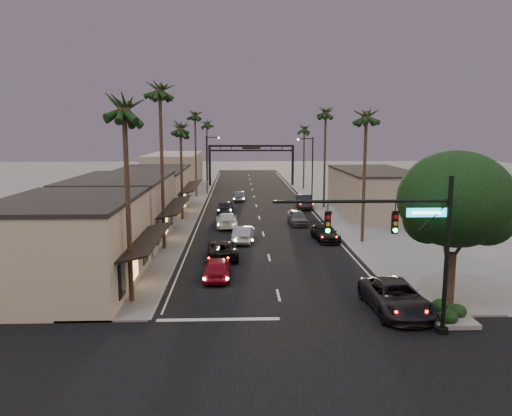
{
  "coord_description": "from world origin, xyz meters",
  "views": [
    {
      "loc": [
        -2.41,
        -18.93,
        9.92
      ],
      "look_at": [
        -0.69,
        28.26,
        2.5
      ],
      "focal_mm": 35.0,
      "sensor_mm": 36.0,
      "label": 1
    }
  ],
  "objects": [
    {
      "name": "ground",
      "position": [
        0.0,
        40.0,
        0.0
      ],
      "size": [
        200.0,
        200.0,
        0.0
      ],
      "primitive_type": "plane",
      "color": "slate",
      "rests_on": "ground"
    },
    {
      "name": "building_right",
      "position": [
        14.0,
        40.0,
        2.5
      ],
      "size": [
        8.0,
        18.0,
        5.0
      ],
      "primitive_type": "cube",
      "color": "gray",
      "rests_on": "ground"
    },
    {
      "name": "curbside_far",
      "position": [
        5.97,
        43.53,
        0.85
      ],
      "size": [
        2.12,
        5.28,
        1.71
      ],
      "primitive_type": "imported",
      "rotation": [
        0.0,
        0.0,
        -0.06
      ],
      "color": "black",
      "rests_on": "ground"
    },
    {
      "name": "streetlight_left",
      "position": [
        -6.92,
        58.0,
        5.33
      ],
      "size": [
        2.13,
        0.3,
        9.0
      ],
      "color": "black",
      "rests_on": "ground"
    },
    {
      "name": "palm_ra",
      "position": [
        8.6,
        24.0,
        11.44
      ],
      "size": [
        3.2,
        3.2,
        13.2
      ],
      "color": "#38281C",
      "rests_on": "ground"
    },
    {
      "name": "palm_rb",
      "position": [
        8.6,
        44.0,
        12.42
      ],
      "size": [
        3.2,
        3.2,
        14.2
      ],
      "color": "#38281C",
      "rests_on": "ground"
    },
    {
      "name": "planter",
      "position": [
        8.6,
        5.5,
        0.0
      ],
      "size": [
        2.2,
        2.6,
        0.24
      ],
      "primitive_type": "cube",
      "color": "gray",
      "rests_on": "ground"
    },
    {
      "name": "storefront_dist",
      "position": [
        -13.0,
        65.0,
        3.0
      ],
      "size": [
        8.0,
        20.0,
        6.0
      ],
      "primitive_type": "cube",
      "color": "gray",
      "rests_on": "ground"
    },
    {
      "name": "palm_la",
      "position": [
        -8.6,
        9.0,
        11.44
      ],
      "size": [
        3.2,
        3.2,
        13.2
      ],
      "color": "#38281C",
      "rests_on": "ground"
    },
    {
      "name": "palm_lc",
      "position": [
        -8.6,
        36.0,
        10.47
      ],
      "size": [
        3.2,
        3.2,
        12.2
      ],
      "color": "#38281C",
      "rests_on": "ground"
    },
    {
      "name": "curbside_grey",
      "position": [
        3.85,
        32.72,
        0.76
      ],
      "size": [
        1.94,
        4.51,
        1.52
      ],
      "primitive_type": "imported",
      "rotation": [
        0.0,
        0.0,
        0.03
      ],
      "color": "#4E4E53",
      "rests_on": "ground"
    },
    {
      "name": "oncoming_white",
      "position": [
        -3.61,
        31.53,
        0.76
      ],
      "size": [
        2.42,
        5.32,
        1.51
      ],
      "primitive_type": "imported",
      "rotation": [
        0.0,
        0.0,
        3.2
      ],
      "color": "silver",
      "rests_on": "ground"
    },
    {
      "name": "palm_ld",
      "position": [
        -8.6,
        55.0,
        12.42
      ],
      "size": [
        3.2,
        3.2,
        14.2
      ],
      "color": "#38281C",
      "rests_on": "ground"
    },
    {
      "name": "arch",
      "position": [
        0.0,
        70.0,
        5.53
      ],
      "size": [
        15.2,
        0.4,
        7.27
      ],
      "color": "black",
      "rests_on": "ground"
    },
    {
      "name": "curbside_black",
      "position": [
        5.46,
        24.98,
        0.69
      ],
      "size": [
        2.35,
        4.89,
        1.37
      ],
      "primitive_type": "imported",
      "rotation": [
        0.0,
        0.0,
        0.09
      ],
      "color": "black",
      "rests_on": "ground"
    },
    {
      "name": "storefront_far",
      "position": [
        -13.0,
        42.0,
        2.5
      ],
      "size": [
        8.0,
        16.0,
        5.0
      ],
      "primitive_type": "cube",
      "color": "beige",
      "rests_on": "ground"
    },
    {
      "name": "streetlight_right",
      "position": [
        6.92,
        45.0,
        5.33
      ],
      "size": [
        2.13,
        0.3,
        9.0
      ],
      "color": "black",
      "rests_on": "ground"
    },
    {
      "name": "sidewalk_left",
      "position": [
        -9.5,
        52.0,
        0.06
      ],
      "size": [
        5.0,
        92.0,
        0.12
      ],
      "primitive_type": "cube",
      "color": "slate",
      "rests_on": "ground"
    },
    {
      "name": "oncoming_dgrey",
      "position": [
        -3.98,
        40.7,
        0.74
      ],
      "size": [
        2.0,
        4.46,
        1.49
      ],
      "primitive_type": "imported",
      "rotation": [
        0.0,
        0.0,
        3.08
      ],
      "color": "black",
      "rests_on": "ground"
    },
    {
      "name": "oncoming_grey_far",
      "position": [
        -2.31,
        50.44,
        0.68
      ],
      "size": [
        1.69,
        4.22,
        1.37
      ],
      "primitive_type": "imported",
      "rotation": [
        0.0,
        0.0,
        3.2
      ],
      "color": "#424146",
      "rests_on": "ground"
    },
    {
      "name": "road",
      "position": [
        0.0,
        45.0,
        0.0
      ],
      "size": [
        14.0,
        120.0,
        0.02
      ],
      "primitive_type": "cube",
      "color": "black",
      "rests_on": "ground"
    },
    {
      "name": "storefront_near",
      "position": [
        -13.0,
        12.0,
        2.75
      ],
      "size": [
        8.0,
        12.0,
        5.5
      ],
      "primitive_type": "cube",
      "color": "beige",
      "rests_on": "ground"
    },
    {
      "name": "oncoming_red",
      "position": [
        -3.84,
        13.57,
        0.75
      ],
      "size": [
        1.8,
        4.41,
        1.5
      ],
      "primitive_type": "imported",
      "rotation": [
        0.0,
        0.0,
        3.14
      ],
      "color": "maroon",
      "rests_on": "ground"
    },
    {
      "name": "palm_rc",
      "position": [
        8.6,
        64.0,
        10.47
      ],
      "size": [
        3.2,
        3.2,
        12.2
      ],
      "color": "#38281C",
      "rests_on": "ground"
    },
    {
      "name": "palm_lb",
      "position": [
        -8.6,
        22.0,
        13.39
      ],
      "size": [
        3.2,
        3.2,
        15.2
      ],
      "color": "#38281C",
      "rests_on": "ground"
    },
    {
      "name": "curbside_near",
      "position": [
        6.2,
        7.01,
        0.84
      ],
      "size": [
        3.05,
        6.16,
        1.68
      ],
      "primitive_type": "imported",
      "rotation": [
        0.0,
        0.0,
        0.04
      ],
      "color": "black",
      "rests_on": "ground"
    },
    {
      "name": "corner_tree",
      "position": [
        9.48,
        7.45,
        5.98
      ],
      "size": [
        6.2,
        6.2,
        8.8
      ],
      "color": "#38281C",
      "rests_on": "ground"
    },
    {
      "name": "oncoming_silver",
      "position": [
        -1.94,
        24.57,
        0.74
      ],
      "size": [
        2.12,
        4.66,
        1.48
      ],
      "primitive_type": "imported",
      "rotation": [
        0.0,
        0.0,
        3.02
      ],
      "color": "gray",
      "rests_on": "ground"
    },
    {
      "name": "storefront_mid",
      "position": [
        -13.0,
        26.0,
        2.75
      ],
      "size": [
        8.0,
        14.0,
        5.5
      ],
      "primitive_type": "cube",
      "color": "gray",
      "rests_on": "ground"
    },
    {
      "name": "sidewalk_right",
      "position": [
        9.5,
        52.0,
        0.06
      ],
      "size": [
        5.0,
        92.0,
        0.12
      ],
      "primitive_type": "cube",
      "color": "slate",
      "rests_on": "ground"
    },
    {
      "name": "palm_far",
      "position": [
        -8.3,
        78.0,
        11.44
      ],
      "size": [
        3.2,
        3.2,
        13.2
      ],
      "color": "#38281C",
      "rests_on": "ground"
    },
    {
      "name": "cross_street",
      "position": [
        0.0,
        0.0,
        0.0
      ],
      "size": [
        80.0,
        12.0,
        0.02
      ],
      "primitive_type": "cube",
      "color": "black",
      "rests_on": "ground"
    },
    {
      "name": "traffic_signal",
      "position": [
        5.69,
        4.0,
        5.08
      ],
      "size": [
        8.51,
        0.22,
        7.8
      ],
      "color": "black",
      "rests_on": "ground"
    },
    {
      "name": "oncoming_pickup",
      "position": [
        -3.65,
        19.07,
        0.7
      ],
      "size": [
        2.6,
        5.14,
        1.39
      ],
      "primitive_type": "imported",
      "rotation": [
        0.0,
        0.0,
        3.2
      ],
      "color": "black",
      "rests_on": "ground"
    }
  ]
}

